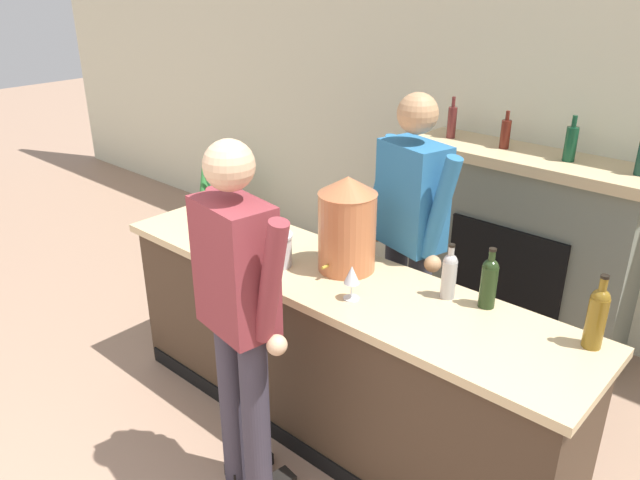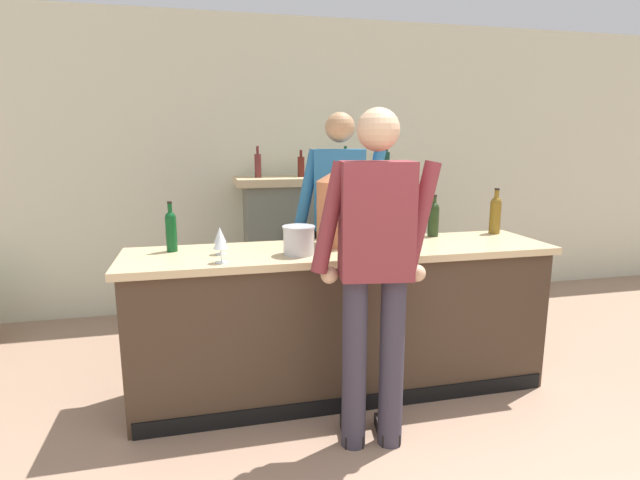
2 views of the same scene
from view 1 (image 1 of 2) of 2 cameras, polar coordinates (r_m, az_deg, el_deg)
The scene contains 15 objects.
wall_back_panel at distance 4.47m, azimuth 19.50°, elevation 9.43°, with size 12.00×0.07×2.75m.
bar_counter at distance 3.39m, azimuth 1.17°, elevation -10.38°, with size 2.69×0.65×0.96m.
fireplace_stone at distance 4.44m, azimuth 17.91°, elevation -0.36°, with size 1.62×0.52×1.58m.
potted_plant_corner at distance 6.10m, azimuth -9.22°, elevation 3.85°, with size 0.49×0.51×0.74m.
person_customer at distance 2.76m, azimuth -7.39°, elevation -6.98°, with size 0.65×0.35×1.78m.
person_bartender at distance 3.42m, azimuth 8.13°, elevation -0.16°, with size 0.64×0.37×1.82m.
copper_dispenser at distance 3.11m, azimuth 2.50°, elevation 1.51°, with size 0.30×0.33×0.50m.
ice_bucket_steel at distance 3.22m, azimuth -4.20°, elevation -0.86°, with size 0.19×0.19×0.17m.
wine_bottle_merlot_tall at distance 2.91m, azimuth 15.19°, elevation -3.61°, with size 0.08×0.08×0.29m.
wine_bottle_burgundy_dark at distance 2.75m, azimuth 24.00°, elevation -6.31°, with size 0.08×0.08×0.33m.
wine_bottle_rose_blush at distance 3.88m, azimuth -9.01°, elevation 4.08°, with size 0.07×0.07×0.31m.
wine_bottle_cabernet_heavy at distance 2.95m, azimuth 11.73°, elevation -3.04°, with size 0.07×0.07×0.27m.
wine_glass_front_left at distance 2.88m, azimuth 2.92°, elevation -3.33°, with size 0.08×0.08×0.17m.
wine_glass_back_row at distance 3.47m, azimuth -10.64°, elevation 1.15°, with size 0.08×0.08×0.16m.
wine_glass_near_bucket at distance 3.59m, azimuth -7.94°, elevation 2.13°, with size 0.07×0.07×0.17m.
Camera 1 is at (1.64, -0.08, 2.40)m, focal length 35.00 mm.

